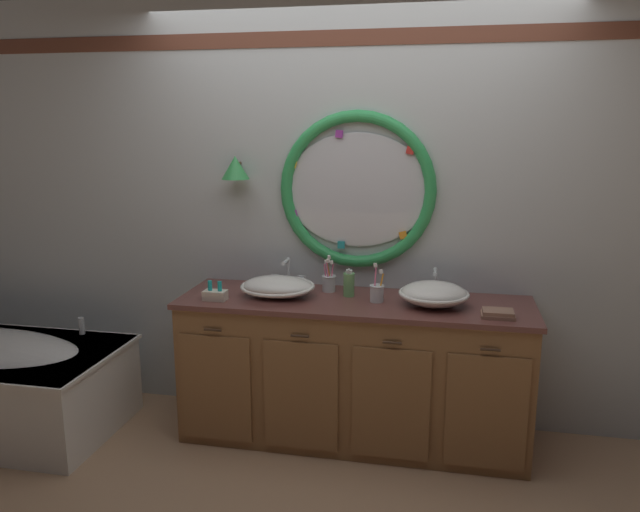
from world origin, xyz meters
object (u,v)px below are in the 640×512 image
Objects in this scene: sink_basin_left at (278,287)px; folded_hand_towel at (498,314)px; toothbrush_holder_right at (377,292)px; toiletry_basket at (215,294)px; sink_basin_right at (434,294)px; soap_dispenser at (349,284)px; toothbrush_holder_left at (329,282)px.

folded_hand_towel is at bearing -6.19° from sink_basin_left.
toothbrush_holder_right reaches higher than toiletry_basket.
toothbrush_holder_right is at bearing 166.95° from folded_hand_towel.
sink_basin_right reaches higher than folded_hand_towel.
soap_dispenser reaches higher than folded_hand_towel.
toothbrush_holder_left is 1.01m from folded_hand_towel.
folded_hand_towel is (0.96, -0.31, -0.04)m from toothbrush_holder_left.
sink_basin_right is 2.32× the size of soap_dispenser.
toiletry_basket is at bearing -157.43° from sink_basin_left.
toothbrush_holder_right reaches higher than sink_basin_left.
folded_hand_towel is at bearing -17.87° from toothbrush_holder_left.
sink_basin_left is 1.98× the size of toothbrush_holder_left.
toiletry_basket is (-1.23, -0.14, -0.04)m from sink_basin_right.
soap_dispenser is at bearing 168.72° from sink_basin_right.
toothbrush_holder_left reaches higher than sink_basin_left.
sink_basin_left reaches higher than folded_hand_towel.
sink_basin_right is at bearing -11.28° from soap_dispenser.
sink_basin_right is 0.65m from toothbrush_holder_left.
toothbrush_holder_left reaches higher than folded_hand_towel.
soap_dispenser is (-0.49, 0.10, 0.00)m from sink_basin_right.
sink_basin_left is at bearing 180.00° from sink_basin_right.
toiletry_basket is (-1.56, -0.00, 0.02)m from folded_hand_towel.
soap_dispenser is 0.77m from toiletry_basket.
toothbrush_holder_right is 1.34× the size of soap_dispenser.
soap_dispenser is 0.86m from folded_hand_towel.
sink_basin_left is at bearing 173.81° from folded_hand_towel.
toothbrush_holder_right is at bearing 176.79° from sink_basin_right.
toothbrush_holder_right is (-0.32, 0.02, -0.01)m from sink_basin_right.
sink_basin_left is at bearing 22.57° from toiletry_basket.
toiletry_basket is at bearing -162.22° from soap_dispenser.
sink_basin_left is 0.42m from soap_dispenser.
sink_basin_right is 1.24m from toiletry_basket.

